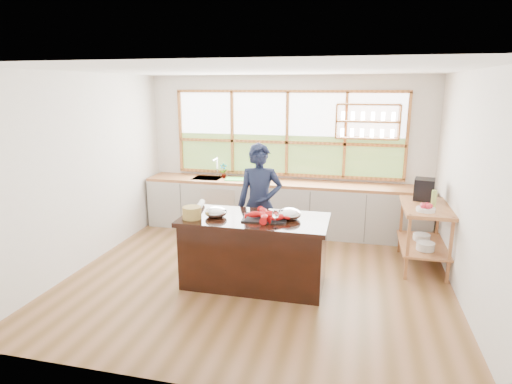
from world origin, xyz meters
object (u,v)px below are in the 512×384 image
(island, at_px, (254,251))
(wicker_basket, at_px, (192,213))
(espresso_machine, at_px, (424,189))
(cook, at_px, (260,205))

(island, distance_m, wicker_basket, 0.94)
(espresso_machine, height_order, wicker_basket, espresso_machine)
(island, xyz_separation_m, cook, (-0.09, 0.72, 0.42))
(island, bearing_deg, wicker_basket, -163.89)
(island, height_order, espresso_machine, espresso_machine)
(cook, height_order, espresso_machine, cook)
(cook, bearing_deg, island, -91.79)
(cook, bearing_deg, wicker_basket, -134.42)
(espresso_machine, bearing_deg, wicker_basket, -140.60)
(island, relative_size, wicker_basket, 7.78)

